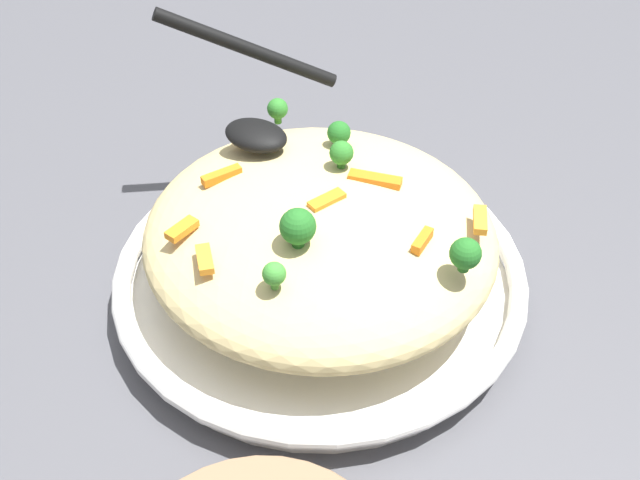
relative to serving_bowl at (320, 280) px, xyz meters
The scene contains 18 objects.
ground_plane 0.02m from the serving_bowl, ahead, with size 2.40×2.40×0.00m, color #4C4C51.
serving_bowl is the anchor object (origin of this frame).
pasta_mound 0.05m from the serving_bowl, ahead, with size 0.29×0.28×0.08m, color #D1BA7A.
carrot_piece_0 0.09m from the serving_bowl, 39.06° to the left, with size 0.03×0.01×0.01m, color orange.
carrot_piece_1 0.10m from the serving_bowl, 60.34° to the left, with size 0.04×0.01×0.01m, color orange.
carrot_piece_2 0.12m from the serving_bowl, behind, with size 0.03×0.01×0.01m, color orange.
carrot_piece_3 0.14m from the serving_bowl, 134.34° to the right, with size 0.03×0.01×0.01m, color orange.
carrot_piece_4 0.13m from the serving_bowl, 113.59° to the right, with size 0.03×0.01×0.01m, color orange.
carrot_piece_5 0.15m from the serving_bowl, 21.05° to the left, with size 0.03×0.01×0.01m, color orange.
carrot_piece_6 0.14m from the serving_bowl, 151.60° to the left, with size 0.04×0.01×0.01m, color orange.
carrot_piece_7 0.12m from the serving_bowl, ahead, with size 0.03×0.01×0.01m, color orange.
broccoli_floret_0 0.16m from the serving_bowl, ahead, with size 0.02×0.02×0.03m.
broccoli_floret_1 0.13m from the serving_bowl, 80.03° to the right, with size 0.02×0.02×0.02m.
broccoli_floret_2 0.12m from the serving_bowl, 108.64° to the left, with size 0.02×0.02×0.02m.
broccoli_floret_3 0.15m from the serving_bowl, 137.64° to the left, with size 0.02×0.02×0.02m.
broccoli_floret_4 0.11m from the serving_bowl, 78.25° to the right, with size 0.03×0.03×0.03m.
broccoli_floret_5 0.11m from the serving_bowl, 98.20° to the left, with size 0.02×0.02×0.02m.
serving_spoon 0.16m from the serving_bowl, 148.35° to the left, with size 0.14×0.13×0.09m.
Camera 1 is at (0.25, -0.44, 0.53)m, focal length 47.77 mm.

